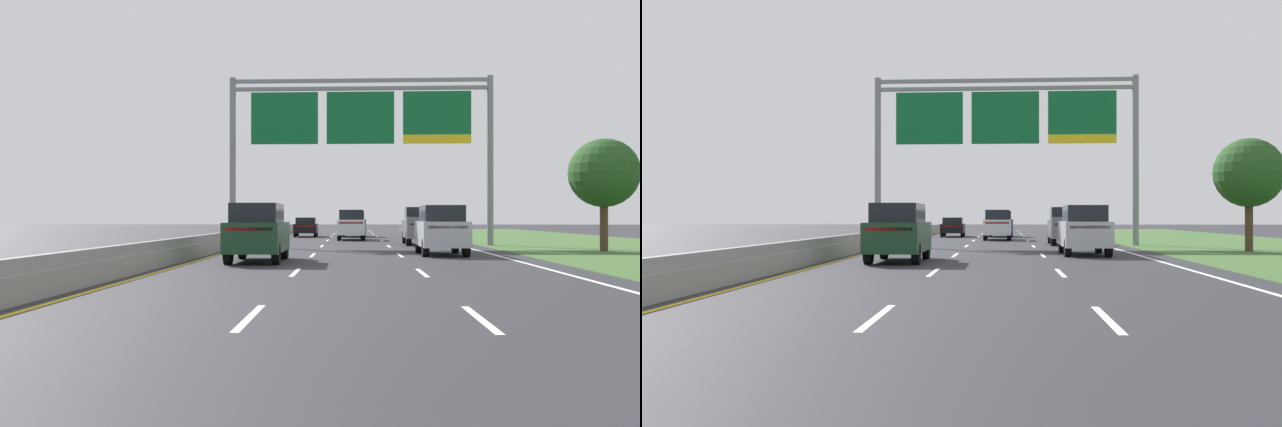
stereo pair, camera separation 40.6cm
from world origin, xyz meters
The scene contains 12 objects.
ground_plane centered at (0.00, 35.00, 0.00)m, with size 220.00×220.00×0.00m, color #2B2B30.
lane_striping centered at (0.00, 34.54, 0.00)m, with size 11.96×106.00×0.01m.
grass_verge_right centered at (13.95, 35.00, 0.01)m, with size 14.00×110.00×0.02m, color #3D602D.
median_barrier_concrete centered at (-6.60, 35.00, 0.35)m, with size 0.60×110.00×0.85m.
overhead_sign_gantry centered at (0.30, 38.64, 6.84)m, with size 15.06×0.42×9.65m.
pickup_truck_grey centered at (3.88, 40.00, 1.07)m, with size 2.10×5.44×2.20m.
car_white_centre_lane_suv centered at (-0.24, 47.91, 1.10)m, with size 1.91×4.70×2.11m.
car_black_left_lane_sedan centered at (-3.91, 55.34, 0.82)m, with size 1.88×4.43×1.57m.
car_silver_right_lane_suv centered at (3.64, 29.11, 1.10)m, with size 1.95×4.72×2.11m.
car_darkgreen_left_lane_suv centered at (-3.60, 24.26, 1.10)m, with size 1.93×4.71×2.11m.
car_blue_centre_lane_suv centered at (-0.07, 55.69, 1.10)m, with size 2.02×4.75×2.11m.
roadside_tree_mid centered at (11.59, 32.12, 3.66)m, with size 3.22×3.22×5.29m.
Camera 2 is at (0.20, -0.56, 1.63)m, focal length 38.62 mm.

